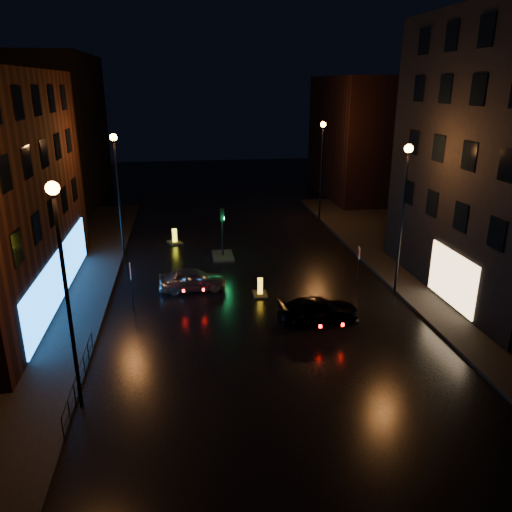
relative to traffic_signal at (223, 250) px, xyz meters
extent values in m
plane|color=black|center=(1.20, -14.00, -0.50)|extent=(120.00, 120.00, 0.00)
cube|color=black|center=(15.20, -6.00, -0.43)|extent=(12.00, 44.00, 0.15)
cube|color=black|center=(-14.80, 21.00, 6.50)|extent=(8.00, 16.00, 14.00)
cube|color=black|center=(16.20, 18.00, 5.50)|extent=(8.00, 14.00, 12.00)
cylinder|color=black|center=(-6.60, -16.00, 3.50)|extent=(0.14, 0.14, 8.00)
cylinder|color=black|center=(-6.60, -16.00, 7.50)|extent=(0.20, 0.20, 0.25)
sphere|color=orange|center=(-6.60, -16.00, 7.65)|extent=(0.44, 0.44, 0.44)
cylinder|color=black|center=(-6.60, 0.00, 3.50)|extent=(0.14, 0.14, 8.00)
cylinder|color=black|center=(-6.60, 0.00, 7.50)|extent=(0.20, 0.20, 0.25)
sphere|color=orange|center=(-6.60, 0.00, 7.65)|extent=(0.44, 0.44, 0.44)
cylinder|color=black|center=(9.00, -8.00, 3.50)|extent=(0.14, 0.14, 8.00)
cylinder|color=black|center=(9.00, -8.00, 7.50)|extent=(0.20, 0.20, 0.25)
sphere|color=orange|center=(9.00, -8.00, 7.65)|extent=(0.44, 0.44, 0.44)
cylinder|color=black|center=(9.00, 8.00, 3.50)|extent=(0.14, 0.14, 8.00)
cylinder|color=black|center=(9.00, 8.00, 7.50)|extent=(0.20, 0.20, 0.25)
sphere|color=orange|center=(9.00, 8.00, 7.65)|extent=(0.44, 0.44, 0.44)
cube|color=black|center=(0.00, 0.00, -0.44)|extent=(1.40, 2.40, 0.12)
cylinder|color=black|center=(0.00, 0.00, 0.90)|extent=(0.12, 0.12, 2.80)
cube|color=black|center=(0.00, 0.00, 2.50)|extent=(0.28, 0.22, 0.90)
cylinder|color=#0CFF59|center=(0.14, 0.00, 2.22)|extent=(0.05, 0.18, 0.18)
cylinder|color=black|center=(-6.80, -15.00, 0.47)|extent=(0.05, 6.00, 0.05)
cylinder|color=black|center=(-6.80, -15.00, 0.00)|extent=(0.04, 6.00, 0.04)
cylinder|color=black|center=(-6.80, -18.00, 0.00)|extent=(0.04, 0.04, 1.00)
cylinder|color=black|center=(-6.80, -15.00, 0.00)|extent=(0.04, 0.04, 1.00)
cylinder|color=black|center=(-6.80, -12.00, 0.00)|extent=(0.04, 0.04, 1.00)
imported|color=#9B9DA2|center=(-2.21, -5.53, 0.15)|extent=(3.85, 1.62, 1.30)
imported|color=black|center=(3.89, -10.50, 0.10)|extent=(4.28, 2.00, 1.21)
cube|color=black|center=(1.51, -6.88, -0.45)|extent=(0.83, 1.20, 0.10)
cube|color=yellow|center=(1.51, -6.88, 0.04)|extent=(0.28, 0.19, 0.98)
cube|color=black|center=(1.51, -6.88, 0.04)|extent=(0.29, 0.03, 0.59)
cube|color=black|center=(-3.29, 3.64, -0.45)|extent=(1.27, 1.50, 0.11)
cube|color=#FFF719|center=(-3.29, 3.64, 0.08)|extent=(0.35, 0.29, 1.06)
cube|color=black|center=(-3.29, 3.64, 0.08)|extent=(0.30, 0.14, 0.64)
cylinder|color=black|center=(-5.45, -7.25, 0.65)|extent=(0.06, 0.06, 2.30)
cube|color=silver|center=(-5.45, -7.25, 1.48)|extent=(0.11, 0.58, 0.78)
cylinder|color=#B20C0C|center=(-5.42, -7.24, 1.48)|extent=(0.07, 0.46, 0.46)
cylinder|color=black|center=(7.70, -5.48, 0.51)|extent=(0.06, 0.06, 2.03)
cube|color=beige|center=(7.70, -5.48, 1.25)|extent=(0.14, 0.51, 0.69)
cylinder|color=#B20C0C|center=(7.67, -5.47, 1.25)|extent=(0.09, 0.40, 0.41)
camera|label=1|loc=(-2.52, -32.39, 10.78)|focal=35.00mm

